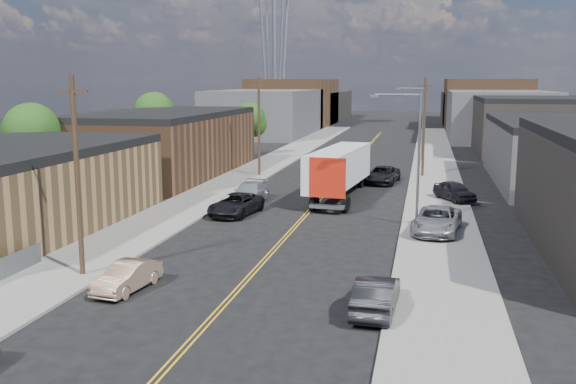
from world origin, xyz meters
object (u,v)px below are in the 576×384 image
at_px(car_left_b, 127,277).
at_px(car_right_lot_a, 437,220).
at_px(car_left_c, 236,204).
at_px(car_right_lot_c, 455,191).
at_px(car_right_oncoming, 376,295).
at_px(semi_truck, 341,168).
at_px(car_ahead_truck, 383,175).
at_px(car_left_d, 249,193).

bearing_deg(car_left_b, car_right_lot_a, 52.62).
distance_m(car_left_c, car_right_lot_c, 18.01).
height_order(car_right_lot_a, car_right_lot_c, car_right_lot_a).
distance_m(car_right_oncoming, car_right_lot_c, 26.91).
xyz_separation_m(car_right_oncoming, car_right_lot_c, (4.24, 26.57, 0.14)).
xyz_separation_m(semi_truck, car_left_c, (-6.50, -9.47, -1.61)).
bearing_deg(semi_truck, car_right_oncoming, -73.33).
xyz_separation_m(car_left_b, car_right_lot_c, (15.84, 26.11, 0.25)).
height_order(car_right_oncoming, car_ahead_truck, car_ahead_truck).
bearing_deg(car_left_b, car_right_lot_c, 66.40).
bearing_deg(car_ahead_truck, car_left_d, -121.37).
bearing_deg(car_left_d, semi_truck, 35.13).
xyz_separation_m(semi_truck, car_left_d, (-6.76, -4.81, -1.57)).
bearing_deg(semi_truck, car_left_c, -118.32).
distance_m(car_left_b, car_ahead_truck, 35.94).
distance_m(semi_truck, car_left_c, 11.60).
bearing_deg(car_right_oncoming, car_left_d, -59.98).
relative_size(semi_truck, car_ahead_truck, 2.81).
distance_m(car_right_lot_a, car_right_lot_c, 11.93).
height_order(car_left_c, car_right_oncoming, car_right_oncoming).
height_order(car_left_b, car_right_oncoming, car_right_oncoming).
bearing_deg(car_right_lot_a, car_right_oncoming, -92.65).
relative_size(semi_truck, car_right_lot_c, 3.58).
bearing_deg(car_left_b, car_left_c, 97.63).
height_order(semi_truck, car_right_lot_c, semi_truck).
bearing_deg(car_ahead_truck, car_left_b, -98.64).
relative_size(car_left_c, car_right_oncoming, 1.18).
xyz_separation_m(car_left_b, car_left_c, (0.00, 17.54, 0.10)).
bearing_deg(semi_truck, car_ahead_truck, 74.76).
bearing_deg(car_left_c, semi_truck, 63.28).
distance_m(semi_truck, car_right_lot_a, 14.99).
height_order(semi_truck, car_left_c, semi_truck).
relative_size(semi_truck, car_left_c, 2.90).
relative_size(car_left_c, car_right_lot_c, 1.23).
height_order(car_left_d, car_right_lot_c, car_right_lot_c).
bearing_deg(car_right_oncoming, car_right_lot_c, -96.68).
distance_m(semi_truck, car_right_oncoming, 27.98).
distance_m(car_right_lot_c, car_ahead_truck, 10.65).
bearing_deg(car_right_lot_c, car_left_d, 165.80).
bearing_deg(car_right_lot_a, semi_truck, 129.11).
bearing_deg(car_left_b, car_right_oncoming, 5.36).
xyz_separation_m(semi_truck, car_ahead_truck, (3.00, 7.66, -1.58)).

